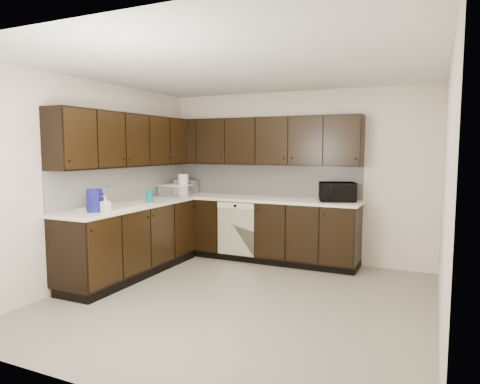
# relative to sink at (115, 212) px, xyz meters

# --- Properties ---
(floor) EXTENTS (4.00, 4.00, 0.00)m
(floor) POSITION_rel_sink_xyz_m (1.68, 0.01, -0.88)
(floor) COLOR gray
(floor) RESTS_ON ground
(ceiling) EXTENTS (4.00, 4.00, 0.00)m
(ceiling) POSITION_rel_sink_xyz_m (1.68, 0.01, 1.62)
(ceiling) COLOR white
(ceiling) RESTS_ON wall_back
(wall_back) EXTENTS (4.00, 0.02, 2.50)m
(wall_back) POSITION_rel_sink_xyz_m (1.68, 2.01, 0.37)
(wall_back) COLOR silver
(wall_back) RESTS_ON floor
(wall_left) EXTENTS (0.02, 4.00, 2.50)m
(wall_left) POSITION_rel_sink_xyz_m (-0.32, 0.01, 0.37)
(wall_left) COLOR silver
(wall_left) RESTS_ON floor
(wall_right) EXTENTS (0.02, 4.00, 2.50)m
(wall_right) POSITION_rel_sink_xyz_m (3.68, 0.01, 0.37)
(wall_right) COLOR silver
(wall_right) RESTS_ON floor
(wall_front) EXTENTS (4.00, 0.02, 2.50)m
(wall_front) POSITION_rel_sink_xyz_m (1.68, -1.99, 0.37)
(wall_front) COLOR silver
(wall_front) RESTS_ON floor
(lower_cabinets) EXTENTS (3.00, 2.80, 0.90)m
(lower_cabinets) POSITION_rel_sink_xyz_m (0.67, 1.12, -0.47)
(lower_cabinets) COLOR black
(lower_cabinets) RESTS_ON floor
(countertop) EXTENTS (3.03, 2.83, 0.04)m
(countertop) POSITION_rel_sink_xyz_m (0.67, 1.12, 0.04)
(countertop) COLOR white
(countertop) RESTS_ON lower_cabinets
(backsplash) EXTENTS (3.00, 2.80, 0.48)m
(backsplash) POSITION_rel_sink_xyz_m (0.46, 1.33, 0.30)
(backsplash) COLOR #BABAB6
(backsplash) RESTS_ON countertop
(upper_cabinets) EXTENTS (3.00, 2.80, 0.70)m
(upper_cabinets) POSITION_rel_sink_xyz_m (0.58, 1.22, 0.89)
(upper_cabinets) COLOR black
(upper_cabinets) RESTS_ON wall_back
(dishwasher) EXTENTS (0.58, 0.04, 0.78)m
(dishwasher) POSITION_rel_sink_xyz_m (0.98, 1.42, -0.33)
(dishwasher) COLOR beige
(dishwasher) RESTS_ON lower_cabinets
(sink) EXTENTS (0.54, 0.82, 0.42)m
(sink) POSITION_rel_sink_xyz_m (0.00, 0.00, 0.00)
(sink) COLOR beige
(sink) RESTS_ON countertop
(microwave) EXTENTS (0.56, 0.47, 0.26)m
(microwave) POSITION_rel_sink_xyz_m (2.37, 1.73, 0.19)
(microwave) COLOR black
(microwave) RESTS_ON countertop
(soap_bottle_a) EXTENTS (0.11, 0.11, 0.19)m
(soap_bottle_a) POSITION_rel_sink_xyz_m (0.20, -0.39, 0.16)
(soap_bottle_a) COLOR gray
(soap_bottle_a) RESTS_ON countertop
(soap_bottle_b) EXTENTS (0.12, 0.12, 0.25)m
(soap_bottle_b) POSITION_rel_sink_xyz_m (-0.13, -0.20, 0.18)
(soap_bottle_b) COLOR gray
(soap_bottle_b) RESTS_ON countertop
(toaster_oven) EXTENTS (0.40, 0.34, 0.22)m
(toaster_oven) POSITION_rel_sink_xyz_m (-0.07, 1.78, 0.17)
(toaster_oven) COLOR #B6B6B8
(toaster_oven) RESTS_ON countertop
(storage_bin) EXTENTS (0.50, 0.43, 0.17)m
(storage_bin) POSITION_rel_sink_xyz_m (-0.02, 1.36, 0.14)
(storage_bin) COLOR silver
(storage_bin) RESTS_ON countertop
(blue_pitcher) EXTENTS (0.21, 0.21, 0.27)m
(blue_pitcher) POSITION_rel_sink_xyz_m (0.05, -0.40, 0.19)
(blue_pitcher) COLOR #100F8E
(blue_pitcher) RESTS_ON countertop
(teal_tumbler) EXTENTS (0.09, 0.09, 0.19)m
(teal_tumbler) POSITION_rel_sink_xyz_m (0.20, 0.43, 0.15)
(teal_tumbler) COLOR #0B6C7F
(teal_tumbler) RESTS_ON countertop
(paper_towel_roll) EXTENTS (0.17, 0.17, 0.34)m
(paper_towel_roll) POSITION_rel_sink_xyz_m (0.13, 1.36, 0.23)
(paper_towel_roll) COLOR silver
(paper_towel_roll) RESTS_ON countertop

